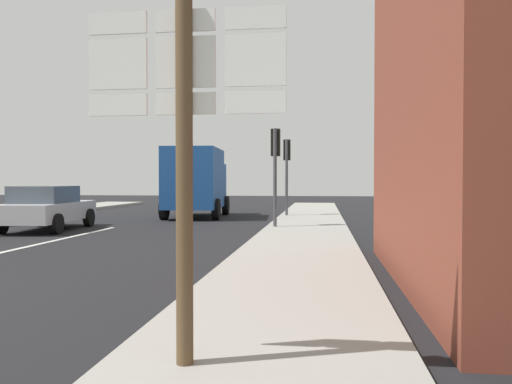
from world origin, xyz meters
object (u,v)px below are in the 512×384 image
object	(u,v)px
sedan_far	(47,207)
traffic_light_far_right	(287,160)
traffic_light_near_right	(275,155)
delivery_truck	(196,181)
route_sign_post	(185,137)

from	to	relation	value
sedan_far	traffic_light_far_right	size ratio (longest dim) A/B	1.26
traffic_light_near_right	delivery_truck	bearing A→B (deg)	126.68
sedan_far	traffic_light_near_right	distance (m)	7.78
delivery_truck	traffic_light_near_right	world-z (taller)	traffic_light_near_right
sedan_far	traffic_light_near_right	bearing A→B (deg)	7.29
route_sign_post	sedan_far	bearing A→B (deg)	123.89
sedan_far	route_sign_post	size ratio (longest dim) A/B	1.36
sedan_far	delivery_truck	bearing A→B (deg)	61.56
route_sign_post	traffic_light_near_right	xyz separation A→B (m)	(-0.42, 12.79, 0.49)
delivery_truck	traffic_light_near_right	distance (m)	6.84
traffic_light_far_right	traffic_light_near_right	xyz separation A→B (m)	(0.00, -5.55, -0.06)
sedan_far	traffic_light_far_right	bearing A→B (deg)	40.87
sedan_far	delivery_truck	xyz separation A→B (m)	(3.47, 6.41, 0.89)
route_sign_post	delivery_truck	bearing A→B (deg)	103.78
sedan_far	traffic_light_near_right	world-z (taller)	traffic_light_near_right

